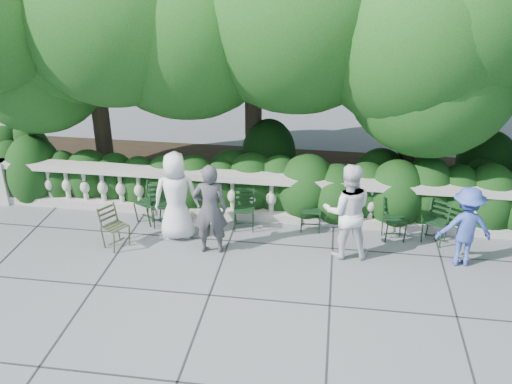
# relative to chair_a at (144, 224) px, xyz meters

# --- Properties ---
(ground) EXTENTS (90.00, 90.00, 0.00)m
(ground) POSITION_rel_chair_a_xyz_m (2.36, -1.20, 0.00)
(ground) COLOR #56595E
(ground) RESTS_ON ground
(balustrade) EXTENTS (12.00, 0.44, 1.00)m
(balustrade) POSITION_rel_chair_a_xyz_m (2.36, 0.60, 0.49)
(balustrade) COLOR #9E998E
(balustrade) RESTS_ON ground
(shrub_hedge) EXTENTS (15.00, 2.60, 1.70)m
(shrub_hedge) POSITION_rel_chair_a_xyz_m (2.36, 1.80, 0.00)
(shrub_hedge) COLOR black
(shrub_hedge) RESTS_ON ground
(tree_canopy) EXTENTS (15.04, 6.52, 6.78)m
(tree_canopy) POSITION_rel_chair_a_xyz_m (3.04, 1.99, 3.96)
(tree_canopy) COLOR #3F3023
(tree_canopy) RESTS_ON ground
(chair_a) EXTENTS (0.61, 0.63, 0.84)m
(chair_a) POSITION_rel_chair_a_xyz_m (0.00, 0.00, 0.00)
(chair_a) COLOR black
(chair_a) RESTS_ON ground
(chair_b) EXTENTS (0.60, 0.62, 0.84)m
(chair_b) POSITION_rel_chair_a_xyz_m (0.43, -0.07, 0.00)
(chair_b) COLOR black
(chair_b) RESTS_ON ground
(chair_c) EXTENTS (0.46, 0.49, 0.84)m
(chair_c) POSITION_rel_chair_a_xyz_m (3.40, 0.14, 0.00)
(chair_c) COLOR black
(chair_c) RESTS_ON ground
(chair_d) EXTENTS (0.49, 0.53, 0.84)m
(chair_d) POSITION_rel_chair_a_xyz_m (2.09, -0.02, 0.00)
(chair_d) COLOR black
(chair_d) RESTS_ON ground
(chair_e) EXTENTS (0.60, 0.62, 0.84)m
(chair_e) POSITION_rel_chair_a_xyz_m (5.72, 0.01, 0.00)
(chair_e) COLOR black
(chair_e) RESTS_ON ground
(chair_f) EXTENTS (0.52, 0.55, 0.84)m
(chair_f) POSITION_rel_chair_a_xyz_m (5.04, 0.00, 0.00)
(chair_f) COLOR black
(chair_f) RESTS_ON ground
(chair_weathered) EXTENTS (0.64, 0.63, 0.84)m
(chair_weathered) POSITION_rel_chair_a_xyz_m (-0.11, -1.00, 0.00)
(chair_weathered) COLOR black
(chair_weathered) RESTS_ON ground
(person_businessman) EXTENTS (0.95, 0.71, 1.77)m
(person_businessman) POSITION_rel_chair_a_xyz_m (0.83, -0.36, 0.88)
(person_businessman) COLOR silver
(person_businessman) RESTS_ON ground
(person_woman_grey) EXTENTS (0.69, 0.50, 1.76)m
(person_woman_grey) POSITION_rel_chair_a_xyz_m (1.59, -0.79, 0.88)
(person_woman_grey) COLOR #3D3C41
(person_woman_grey) RESTS_ON ground
(person_casual_man) EXTENTS (0.96, 0.79, 1.83)m
(person_casual_man) POSITION_rel_chair_a_xyz_m (4.08, -0.57, 0.91)
(person_casual_man) COLOR silver
(person_casual_man) RESTS_ON ground
(person_older_blue) EXTENTS (1.03, 0.67, 1.51)m
(person_older_blue) POSITION_rel_chair_a_xyz_m (6.16, -0.57, 0.75)
(person_older_blue) COLOR #354AA0
(person_older_blue) RESTS_ON ground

